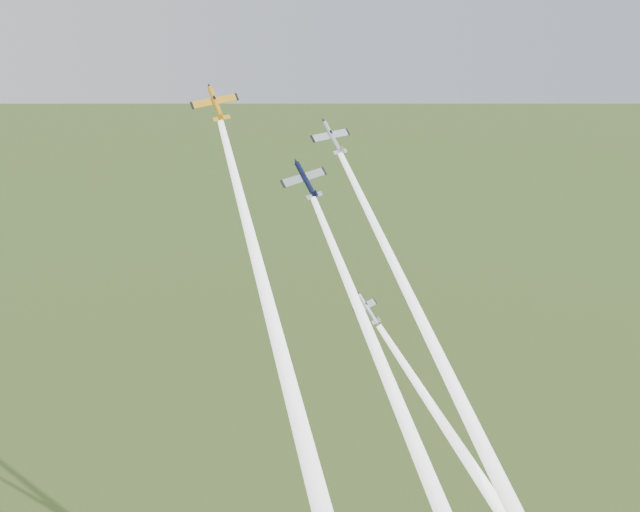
{
  "coord_description": "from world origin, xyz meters",
  "views": [
    {
      "loc": [
        -74.79,
        -96.71,
        130.54
      ],
      "look_at": [
        0.0,
        -6.0,
        92.0
      ],
      "focal_mm": 45.0,
      "sensor_mm": 36.0,
      "label": 1
    }
  ],
  "objects": [
    {
      "name": "smoke_trail_yellow",
      "position": [
        -16.21,
        -15.71,
        88.43
      ],
      "size": [
        14.32,
        42.44,
        50.14
      ],
      "primitive_type": null,
      "rotation": [
        -0.7,
        0.0,
        -0.27
      ],
      "color": "white"
    },
    {
      "name": "smoke_trail_silver_low",
      "position": [
        12.07,
        -28.77,
        60.47
      ],
      "size": [
        14.14,
        35.62,
        42.27
      ],
      "primitive_type": null,
      "rotation": [
        -0.7,
        0.0,
        0.32
      ],
      "color": "white"
    },
    {
      "name": "plane_navy",
      "position": [
        1.52,
        -0.67,
        102.86
      ],
      "size": [
        8.6,
        7.02,
        8.08
      ],
      "primitive_type": null,
      "rotation": [
        0.87,
        -0.15,
        -0.1
      ],
      "color": "black"
    },
    {
      "name": "plane_silver_low",
      "position": [
        6.05,
        -10.48,
        83.11
      ],
      "size": [
        7.77,
        7.04,
        6.1
      ],
      "primitive_type": null,
      "rotation": [
        0.87,
        0.05,
        0.32
      ],
      "color": "#B2B9C1"
    },
    {
      "name": "plane_silver_right",
      "position": [
        11.77,
        5.0,
        107.65
      ],
      "size": [
        8.28,
        6.14,
        7.24
      ],
      "primitive_type": null,
      "rotation": [
        0.87,
        -0.05,
        -0.01
      ],
      "color": "silver"
    },
    {
      "name": "plane_yellow",
      "position": [
        -10.18,
        6.06,
        115.01
      ],
      "size": [
        7.92,
        7.54,
        7.25
      ],
      "primitive_type": null,
      "rotation": [
        0.87,
        -0.13,
        -0.27
      ],
      "color": "#F6A715"
    },
    {
      "name": "smoke_trail_silver_right",
      "position": [
        11.56,
        -21.1,
        76.96
      ],
      "size": [
        3.27,
        50.27,
        58.37
      ],
      "primitive_type": null,
      "rotation": [
        -0.7,
        0.0,
        -0.01
      ],
      "color": "white"
    },
    {
      "name": "smoke_trail_navy",
      "position": [
        -0.7,
        -23.39,
        76.01
      ],
      "size": [
        7.12,
        43.78,
        50.68
      ],
      "primitive_type": null,
      "rotation": [
        -0.7,
        0.0,
        -0.1
      ],
      "color": "white"
    }
  ]
}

